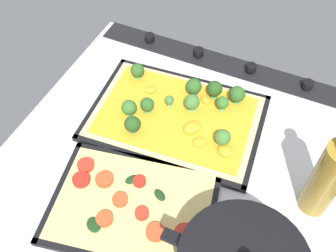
{
  "coord_description": "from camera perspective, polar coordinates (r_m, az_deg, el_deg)",
  "views": [
    {
      "loc": [
        -18.69,
        44.96,
        72.88
      ],
      "look_at": [
        3.0,
        -2.85,
        6.0
      ],
      "focal_mm": 41.81,
      "sensor_mm": 36.0,
      "label": 1
    }
  ],
  "objects": [
    {
      "name": "ground_plane",
      "position": [
        0.89,
        1.01,
        -4.94
      ],
      "size": [
        74.24,
        72.4,
        3.0
      ],
      "primitive_type": "cube",
      "color": "silver"
    },
    {
      "name": "stove_control_panel",
      "position": [
        1.08,
        8.14,
        9.1
      ],
      "size": [
        71.27,
        7.0,
        2.6
      ],
      "color": "black",
      "rests_on": "ground_plane"
    },
    {
      "name": "baking_tray_front",
      "position": [
        0.94,
        1.12,
        1.09
      ],
      "size": [
        42.63,
        31.23,
        1.3
      ],
      "color": "black",
      "rests_on": "ground_plane"
    },
    {
      "name": "broccoli_pizza",
      "position": [
        0.93,
        1.56,
        2.01
      ],
      "size": [
        40.05,
        28.64,
        6.05
      ],
      "color": "#D3B77F",
      "rests_on": "baking_tray_front"
    },
    {
      "name": "baking_tray_back",
      "position": [
        0.81,
        -5.16,
        -11.69
      ],
      "size": [
        37.05,
        29.91,
        1.3
      ],
      "color": "black",
      "rests_on": "ground_plane"
    },
    {
      "name": "veggie_pizza_back",
      "position": [
        0.81,
        -5.39,
        -11.4
      ],
      "size": [
        34.24,
        27.1,
        1.9
      ],
      "color": "#D1BE6E",
      "rests_on": "baking_tray_back"
    },
    {
      "name": "oil_bottle",
      "position": [
        0.78,
        22.23,
        -7.06
      ],
      "size": [
        5.9,
        5.9,
        24.25
      ],
      "color": "olive",
      "rests_on": "ground_plane"
    }
  ]
}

